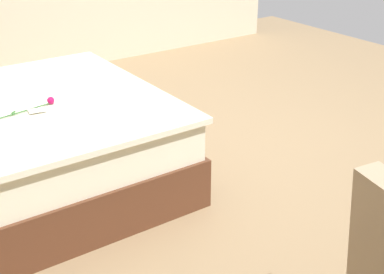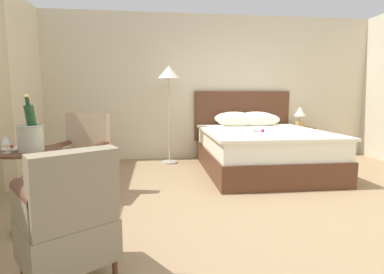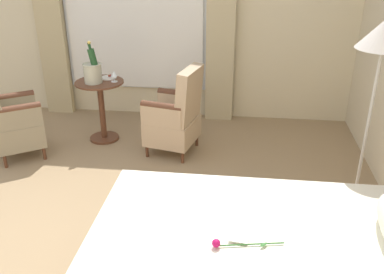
{
  "view_description": "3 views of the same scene",
  "coord_description": "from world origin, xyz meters",
  "px_view_note": "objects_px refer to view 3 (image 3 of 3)",
  "views": [
    {
      "loc": [
        -2.81,
        2.44,
        1.99
      ],
      "look_at": [
        -0.7,
        0.97,
        0.78
      ],
      "focal_mm": 50.0,
      "sensor_mm": 36.0,
      "label": 1
    },
    {
      "loc": [
        -1.1,
        -2.92,
        1.19
      ],
      "look_at": [
        -0.66,
        0.71,
        0.7
      ],
      "focal_mm": 28.0,
      "sensor_mm": 36.0,
      "label": 2
    },
    {
      "loc": [
        2.38,
        1.4,
        2.24
      ],
      "look_at": [
        -1.09,
        0.98,
        0.61
      ],
      "focal_mm": 40.0,
      "sensor_mm": 36.0,
      "label": 3
    }
  ],
  "objects_px": {
    "champagne_bucket": "(93,70)",
    "armchair_by_window": "(176,116)",
    "wine_glass_near_edge": "(93,70)",
    "snack_plate": "(108,77)",
    "wine_glass_near_bucket": "(114,74)",
    "floor_lamp_brass": "(382,50)",
    "armchair_facing_bed": "(13,121)",
    "side_table_round": "(102,106)"
  },
  "relations": [
    {
      "from": "champagne_bucket",
      "to": "armchair_by_window",
      "type": "bearing_deg",
      "value": 79.45
    },
    {
      "from": "wine_glass_near_edge",
      "to": "armchair_by_window",
      "type": "bearing_deg",
      "value": 71.25
    },
    {
      "from": "snack_plate",
      "to": "wine_glass_near_bucket",
      "type": "bearing_deg",
      "value": 40.24
    },
    {
      "from": "champagne_bucket",
      "to": "wine_glass_near_edge",
      "type": "xyz_separation_m",
      "value": [
        -0.17,
        -0.06,
        -0.04
      ]
    },
    {
      "from": "champagne_bucket",
      "to": "snack_plate",
      "type": "height_order",
      "value": "champagne_bucket"
    },
    {
      "from": "floor_lamp_brass",
      "to": "armchair_facing_bed",
      "type": "height_order",
      "value": "floor_lamp_brass"
    },
    {
      "from": "side_table_round",
      "to": "champagne_bucket",
      "type": "xyz_separation_m",
      "value": [
        0.05,
        -0.05,
        0.44
      ]
    },
    {
      "from": "wine_glass_near_bucket",
      "to": "floor_lamp_brass",
      "type": "bearing_deg",
      "value": 61.25
    },
    {
      "from": "snack_plate",
      "to": "armchair_by_window",
      "type": "bearing_deg",
      "value": 66.53
    },
    {
      "from": "champagne_bucket",
      "to": "floor_lamp_brass",
      "type": "bearing_deg",
      "value": 64.38
    },
    {
      "from": "wine_glass_near_bucket",
      "to": "snack_plate",
      "type": "height_order",
      "value": "wine_glass_near_bucket"
    },
    {
      "from": "champagne_bucket",
      "to": "wine_glass_near_bucket",
      "type": "bearing_deg",
      "value": 105.91
    },
    {
      "from": "side_table_round",
      "to": "armchair_by_window",
      "type": "distance_m",
      "value": 0.96
    },
    {
      "from": "side_table_round",
      "to": "champagne_bucket",
      "type": "distance_m",
      "value": 0.45
    },
    {
      "from": "wine_glass_near_edge",
      "to": "armchair_facing_bed",
      "type": "distance_m",
      "value": 1.06
    },
    {
      "from": "side_table_round",
      "to": "armchair_facing_bed",
      "type": "relative_size",
      "value": 0.82
    },
    {
      "from": "side_table_round",
      "to": "armchair_by_window",
      "type": "height_order",
      "value": "armchair_by_window"
    },
    {
      "from": "floor_lamp_brass",
      "to": "armchair_facing_bed",
      "type": "relative_size",
      "value": 1.94
    },
    {
      "from": "side_table_round",
      "to": "armchair_facing_bed",
      "type": "xyz_separation_m",
      "value": [
        0.55,
        -0.82,
        -0.01
      ]
    },
    {
      "from": "floor_lamp_brass",
      "to": "snack_plate",
      "type": "relative_size",
      "value": 8.9
    },
    {
      "from": "wine_glass_near_edge",
      "to": "snack_plate",
      "type": "distance_m",
      "value": 0.2
    },
    {
      "from": "armchair_facing_bed",
      "to": "snack_plate",
      "type": "bearing_deg",
      "value": 127.72
    },
    {
      "from": "floor_lamp_brass",
      "to": "snack_plate",
      "type": "height_order",
      "value": "floor_lamp_brass"
    },
    {
      "from": "floor_lamp_brass",
      "to": "wine_glass_near_bucket",
      "type": "height_order",
      "value": "floor_lamp_brass"
    },
    {
      "from": "snack_plate",
      "to": "side_table_round",
      "type": "bearing_deg",
      "value": -25.52
    },
    {
      "from": "floor_lamp_brass",
      "to": "wine_glass_near_edge",
      "type": "height_order",
      "value": "floor_lamp_brass"
    },
    {
      "from": "wine_glass_near_edge",
      "to": "armchair_facing_bed",
      "type": "relative_size",
      "value": 0.16
    },
    {
      "from": "side_table_round",
      "to": "wine_glass_near_edge",
      "type": "relative_size",
      "value": 5.14
    },
    {
      "from": "wine_glass_near_edge",
      "to": "snack_plate",
      "type": "height_order",
      "value": "wine_glass_near_edge"
    },
    {
      "from": "champagne_bucket",
      "to": "armchair_by_window",
      "type": "relative_size",
      "value": 0.48
    },
    {
      "from": "side_table_round",
      "to": "wine_glass_near_edge",
      "type": "xyz_separation_m",
      "value": [
        -0.12,
        -0.1,
        0.4
      ]
    },
    {
      "from": "snack_plate",
      "to": "floor_lamp_brass",
      "type": "bearing_deg",
      "value": 60.08
    },
    {
      "from": "floor_lamp_brass",
      "to": "armchair_by_window",
      "type": "bearing_deg",
      "value": -122.9
    },
    {
      "from": "wine_glass_near_edge",
      "to": "armchair_by_window",
      "type": "distance_m",
      "value": 1.16
    },
    {
      "from": "side_table_round",
      "to": "armchair_by_window",
      "type": "xyz_separation_m",
      "value": [
        0.23,
        0.93,
        0.0
      ]
    },
    {
      "from": "champagne_bucket",
      "to": "snack_plate",
      "type": "bearing_deg",
      "value": 149.67
    },
    {
      "from": "side_table_round",
      "to": "snack_plate",
      "type": "xyz_separation_m",
      "value": [
        -0.14,
        0.07,
        0.3
      ]
    },
    {
      "from": "side_table_round",
      "to": "snack_plate",
      "type": "relative_size",
      "value": 3.77
    },
    {
      "from": "wine_glass_near_bucket",
      "to": "wine_glass_near_edge",
      "type": "height_order",
      "value": "wine_glass_near_edge"
    },
    {
      "from": "floor_lamp_brass",
      "to": "snack_plate",
      "type": "bearing_deg",
      "value": -119.92
    },
    {
      "from": "side_table_round",
      "to": "snack_plate",
      "type": "bearing_deg",
      "value": 154.48
    },
    {
      "from": "armchair_facing_bed",
      "to": "champagne_bucket",
      "type": "bearing_deg",
      "value": 122.52
    }
  ]
}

